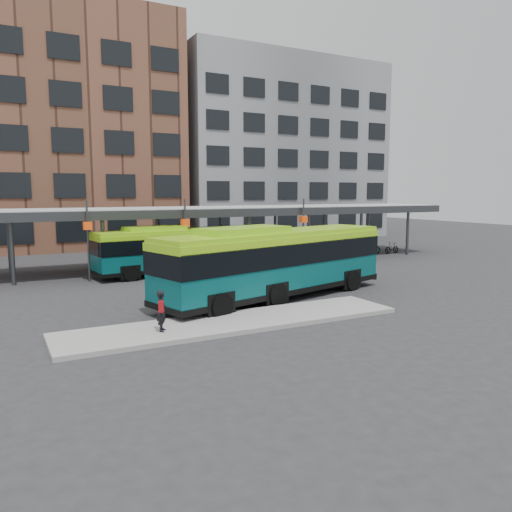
{
  "coord_description": "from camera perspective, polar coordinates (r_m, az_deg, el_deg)",
  "views": [
    {
      "loc": [
        -13.88,
        -20.55,
        5.24
      ],
      "look_at": [
        -1.32,
        3.19,
        1.8
      ],
      "focal_mm": 35.0,
      "sensor_mm": 36.0,
      "label": 1
    }
  ],
  "objects": [
    {
      "name": "bus_front",
      "position": [
        24.58,
        2.29,
        -0.52
      ],
      "size": [
        13.51,
        6.11,
        3.65
      ],
      "rotation": [
        0.0,
        0.0,
        0.26
      ],
      "color": "#074B4E",
      "rests_on": "ground"
    },
    {
      "name": "ground",
      "position": [
        25.34,
        6.04,
        -4.67
      ],
      "size": [
        120.0,
        120.0,
        0.0
      ],
      "primitive_type": "plane",
      "color": "#28282B",
      "rests_on": "ground"
    },
    {
      "name": "bus_rear",
      "position": [
        32.8,
        -8.5,
        0.9
      ],
      "size": [
        11.54,
        3.67,
        3.13
      ],
      "rotation": [
        0.0,
        0.0,
        0.11
      ],
      "color": "#074B4E",
      "rests_on": "ground"
    },
    {
      "name": "building_grey",
      "position": [
        60.64,
        1.77,
        11.8
      ],
      "size": [
        24.0,
        14.0,
        20.0
      ],
      "primitive_type": "cube",
      "color": "slate",
      "rests_on": "ground"
    },
    {
      "name": "boarding_island",
      "position": [
        20.12,
        -2.3,
        -7.54
      ],
      "size": [
        14.0,
        3.0,
        0.18
      ],
      "primitive_type": "cube",
      "color": "gray",
      "rests_on": "ground"
    },
    {
      "name": "pedestrian",
      "position": [
        18.61,
        -10.71,
        -6.14
      ],
      "size": [
        0.56,
        0.66,
        1.53
      ],
      "rotation": [
        0.0,
        0.0,
        1.14
      ],
      "color": "black",
      "rests_on": "boarding_island"
    },
    {
      "name": "building_brick",
      "position": [
        53.0,
        -24.16,
        12.92
      ],
      "size": [
        26.0,
        14.0,
        22.0
      ],
      "primitive_type": "cube",
      "color": "brown",
      "rests_on": "ground"
    },
    {
      "name": "bike_rack",
      "position": [
        42.55,
        11.93,
        0.71
      ],
      "size": [
        7.23,
        1.59,
        1.02
      ],
      "color": "slate",
      "rests_on": "ground"
    },
    {
      "name": "canopy",
      "position": [
        36.19,
        -5.43,
        5.16
      ],
      "size": [
        40.0,
        6.53,
        4.8
      ],
      "color": "#999B9E",
      "rests_on": "ground"
    }
  ]
}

